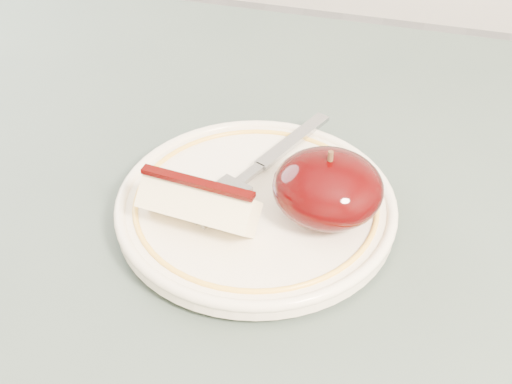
% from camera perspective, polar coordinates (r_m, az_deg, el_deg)
% --- Properties ---
extents(table, '(0.90, 0.90, 0.75)m').
position_cam_1_polar(table, '(0.59, -8.33, -13.47)').
color(table, brown).
rests_on(table, ground).
extents(plate, '(0.22, 0.22, 0.02)m').
position_cam_1_polar(plate, '(0.55, 0.00, -1.11)').
color(plate, '#F4E7CC').
rests_on(plate, table).
extents(apple_half, '(0.08, 0.08, 0.06)m').
position_cam_1_polar(apple_half, '(0.53, 5.77, 0.32)').
color(apple_half, black).
rests_on(apple_half, plate).
extents(apple_wedge, '(0.09, 0.05, 0.04)m').
position_cam_1_polar(apple_wedge, '(0.52, -4.61, -0.95)').
color(apple_wedge, '#F8EDB6').
rests_on(apple_wedge, plate).
extents(fork, '(0.09, 0.17, 0.00)m').
position_cam_1_polar(fork, '(0.58, 0.26, 2.03)').
color(fork, gray).
rests_on(fork, plate).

